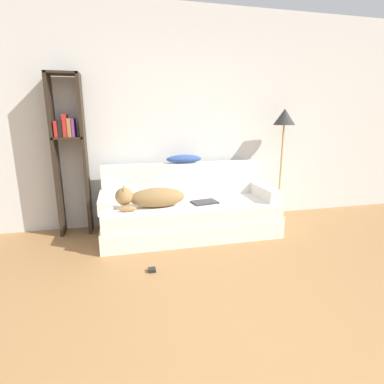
{
  "coord_description": "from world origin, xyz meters",
  "views": [
    {
      "loc": [
        -0.72,
        -1.11,
        1.38
      ],
      "look_at": [
        0.05,
        2.11,
        0.55
      ],
      "focal_mm": 28.0,
      "sensor_mm": 36.0,
      "label": 1
    }
  ],
  "objects_px": {
    "dog": "(151,197)",
    "bookshelf": "(69,148)",
    "couch": "(190,218)",
    "floor_lamp": "(284,128)",
    "throw_pillow": "(184,159)",
    "laptop": "(205,202)",
    "power_adapter": "(152,270)"
  },
  "relations": [
    {
      "from": "couch",
      "to": "dog",
      "type": "height_order",
      "value": "dog"
    },
    {
      "from": "couch",
      "to": "floor_lamp",
      "type": "bearing_deg",
      "value": 11.51
    },
    {
      "from": "dog",
      "to": "throw_pillow",
      "type": "xyz_separation_m",
      "value": [
        0.47,
        0.42,
        0.36
      ]
    },
    {
      "from": "dog",
      "to": "bookshelf",
      "type": "bearing_deg",
      "value": 151.5
    },
    {
      "from": "floor_lamp",
      "to": "throw_pillow",
      "type": "bearing_deg",
      "value": 177.53
    },
    {
      "from": "bookshelf",
      "to": "dog",
      "type": "bearing_deg",
      "value": -28.5
    },
    {
      "from": "laptop",
      "to": "throw_pillow",
      "type": "relative_size",
      "value": 0.73
    },
    {
      "from": "laptop",
      "to": "throw_pillow",
      "type": "xyz_separation_m",
      "value": [
        -0.16,
        0.38,
        0.46
      ]
    },
    {
      "from": "throw_pillow",
      "to": "bookshelf",
      "type": "bearing_deg",
      "value": 177.64
    },
    {
      "from": "dog",
      "to": "bookshelf",
      "type": "height_order",
      "value": "bookshelf"
    },
    {
      "from": "throw_pillow",
      "to": "floor_lamp",
      "type": "height_order",
      "value": "floor_lamp"
    },
    {
      "from": "floor_lamp",
      "to": "bookshelf",
      "type": "bearing_deg",
      "value": 177.59
    },
    {
      "from": "throw_pillow",
      "to": "dog",
      "type": "bearing_deg",
      "value": -138.58
    },
    {
      "from": "couch",
      "to": "floor_lamp",
      "type": "relative_size",
      "value": 1.39
    },
    {
      "from": "couch",
      "to": "power_adapter",
      "type": "distance_m",
      "value": 1.0
    },
    {
      "from": "couch",
      "to": "throw_pillow",
      "type": "relative_size",
      "value": 4.63
    },
    {
      "from": "dog",
      "to": "throw_pillow",
      "type": "distance_m",
      "value": 0.72
    },
    {
      "from": "bookshelf",
      "to": "power_adapter",
      "type": "height_order",
      "value": "bookshelf"
    },
    {
      "from": "bookshelf",
      "to": "throw_pillow",
      "type": "bearing_deg",
      "value": -2.36
    },
    {
      "from": "power_adapter",
      "to": "laptop",
      "type": "bearing_deg",
      "value": 46.53
    },
    {
      "from": "laptop",
      "to": "power_adapter",
      "type": "bearing_deg",
      "value": -143.75
    },
    {
      "from": "laptop",
      "to": "power_adapter",
      "type": "xyz_separation_m",
      "value": [
        -0.71,
        -0.75,
        -0.39
      ]
    },
    {
      "from": "couch",
      "to": "throw_pillow",
      "type": "distance_m",
      "value": 0.75
    },
    {
      "from": "throw_pillow",
      "to": "bookshelf",
      "type": "height_order",
      "value": "bookshelf"
    },
    {
      "from": "dog",
      "to": "laptop",
      "type": "height_order",
      "value": "dog"
    },
    {
      "from": "couch",
      "to": "floor_lamp",
      "type": "xyz_separation_m",
      "value": [
        1.31,
        0.27,
        1.05
      ]
    },
    {
      "from": "laptop",
      "to": "bookshelf",
      "type": "relative_size",
      "value": 0.18
    },
    {
      "from": "couch",
      "to": "power_adapter",
      "type": "relative_size",
      "value": 31.02
    },
    {
      "from": "power_adapter",
      "to": "dog",
      "type": "bearing_deg",
      "value": 83.91
    },
    {
      "from": "dog",
      "to": "power_adapter",
      "type": "bearing_deg",
      "value": -96.09
    },
    {
      "from": "bookshelf",
      "to": "power_adapter",
      "type": "relative_size",
      "value": 27.86
    },
    {
      "from": "laptop",
      "to": "floor_lamp",
      "type": "bearing_deg",
      "value": 5.56
    }
  ]
}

